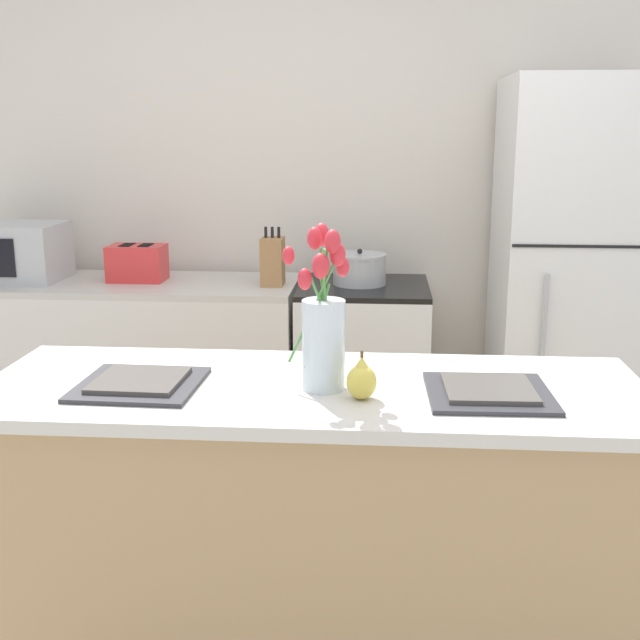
# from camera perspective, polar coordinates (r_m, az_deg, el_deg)

# --- Properties ---
(back_wall) EXTENTS (5.20, 0.08, 2.70)m
(back_wall) POSITION_cam_1_polar(r_m,az_deg,el_deg) (4.07, 1.94, 9.93)
(back_wall) COLOR silver
(back_wall) RESTS_ON ground_plane
(kitchen_island) EXTENTS (1.80, 0.66, 0.93)m
(kitchen_island) POSITION_cam_1_polar(r_m,az_deg,el_deg) (2.36, -0.49, -15.35)
(kitchen_island) COLOR tan
(kitchen_island) RESTS_ON ground_plane
(back_counter) EXTENTS (1.68, 0.60, 0.89)m
(back_counter) POSITION_cam_1_polar(r_m,az_deg,el_deg) (4.03, -13.68, -3.55)
(back_counter) COLOR silver
(back_counter) RESTS_ON ground_plane
(stove_range) EXTENTS (0.60, 0.61, 0.89)m
(stove_range) POSITION_cam_1_polar(r_m,az_deg,el_deg) (3.84, 3.06, -4.05)
(stove_range) COLOR silver
(stove_range) RESTS_ON ground_plane
(refrigerator) EXTENTS (0.68, 0.67, 1.82)m
(refrigerator) POSITION_cam_1_polar(r_m,az_deg,el_deg) (3.83, 17.53, 2.45)
(refrigerator) COLOR white
(refrigerator) RESTS_ON ground_plane
(flower_vase) EXTENTS (0.17, 0.15, 0.43)m
(flower_vase) POSITION_cam_1_polar(r_m,az_deg,el_deg) (2.10, 0.23, -0.55)
(flower_vase) COLOR silver
(flower_vase) RESTS_ON kitchen_island
(pear_figurine) EXTENTS (0.08, 0.08, 0.13)m
(pear_figurine) POSITION_cam_1_polar(r_m,az_deg,el_deg) (2.05, 2.97, -4.29)
(pear_figurine) COLOR #E5CC4C
(pear_figurine) RESTS_ON kitchen_island
(plate_setting_left) EXTENTS (0.33, 0.33, 0.02)m
(plate_setting_left) POSITION_cam_1_polar(r_m,az_deg,el_deg) (2.21, -12.72, -4.39)
(plate_setting_left) COLOR #333338
(plate_setting_left) RESTS_ON kitchen_island
(plate_setting_right) EXTENTS (0.33, 0.33, 0.02)m
(plate_setting_right) POSITION_cam_1_polar(r_m,az_deg,el_deg) (2.13, 11.91, -5.00)
(plate_setting_right) COLOR #333338
(plate_setting_right) RESTS_ON kitchen_island
(toaster) EXTENTS (0.28, 0.18, 0.17)m
(toaster) POSITION_cam_1_polar(r_m,az_deg,el_deg) (3.91, -12.87, 3.99)
(toaster) COLOR red
(toaster) RESTS_ON back_counter
(cooking_pot) EXTENTS (0.25, 0.25, 0.17)m
(cooking_pot) POSITION_cam_1_polar(r_m,az_deg,el_deg) (3.73, 2.83, 3.65)
(cooking_pot) COLOR #B2B5B7
(cooking_pot) RESTS_ON stove_range
(microwave) EXTENTS (0.48, 0.37, 0.27)m
(microwave) POSITION_cam_1_polar(r_m,az_deg,el_deg) (4.10, -21.12, 4.55)
(microwave) COLOR #B7BABC
(microwave) RESTS_ON back_counter
(knife_block) EXTENTS (0.10, 0.14, 0.27)m
(knife_block) POSITION_cam_1_polar(r_m,az_deg,el_deg) (3.71, -3.39, 4.19)
(knife_block) COLOR #A37547
(knife_block) RESTS_ON back_counter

